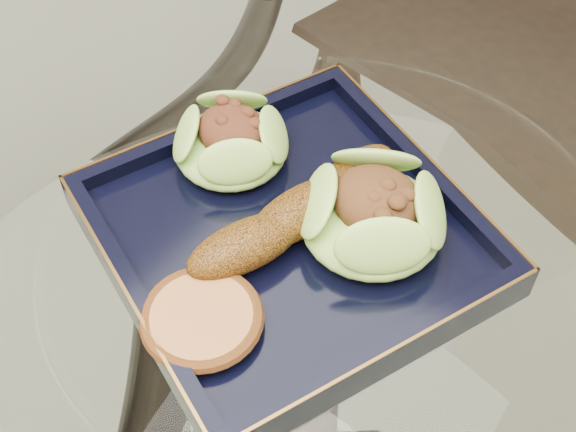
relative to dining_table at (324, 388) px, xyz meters
The scene contains 6 objects.
dining_table is the anchor object (origin of this frame).
navy_plate 0.18m from the dining_table, 167.30° to the left, with size 0.27×0.27×0.02m, color black.
lettuce_wrap_left 0.25m from the dining_table, 161.16° to the left, with size 0.09×0.09×0.03m, color olive.
lettuce_wrap_right 0.21m from the dining_table, 89.27° to the left, with size 0.11×0.11×0.04m, color #598D28.
roasted_plantain 0.21m from the dining_table, 155.68° to the left, with size 0.19×0.04×0.04m, color #683A0A.
crumb_patty 0.22m from the dining_table, 117.60° to the right, with size 0.08×0.08×0.01m, color #BD763F.
Camera 1 is at (0.18, -0.30, 1.28)m, focal length 50.00 mm.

